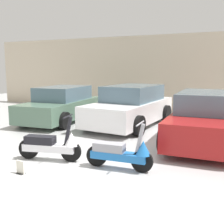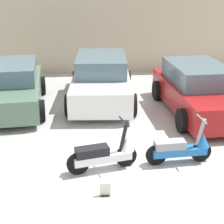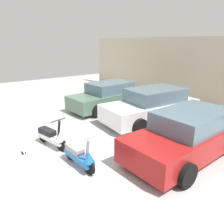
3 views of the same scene
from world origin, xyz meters
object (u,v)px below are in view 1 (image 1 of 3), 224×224
Objects in this scene: car_rear_center at (131,106)px; placard_near_left_scooter at (21,168)px; car_rear_left at (61,105)px; scooter_front_left at (52,144)px; scooter_front_right at (122,153)px; car_rear_right at (206,119)px.

placard_near_left_scooter is at bearing 1.32° from car_rear_center.
car_rear_center is at bearing 93.56° from car_rear_left.
car_rear_left is 0.94× the size of car_rear_center.
placard_near_left_scooter is (-0.25, -5.27, -0.56)m from car_rear_center.
scooter_front_right is (1.63, 0.13, -0.01)m from scooter_front_left.
scooter_front_left is 4.37m from car_rear_center.
car_rear_right is at bearing 62.27° from scooter_front_right.
scooter_front_right is 4.47m from car_rear_center.
car_rear_left is 0.97× the size of car_rear_right.
scooter_front_right is 5.50× the size of placard_near_left_scooter.
scooter_front_left reaches higher than scooter_front_right.
car_rear_left is at bearing 133.51° from scooter_front_right.
placard_near_left_scooter is (-1.70, -1.05, -0.24)m from scooter_front_right.
car_rear_center reaches higher than car_rear_right.
car_rear_right reaches higher than car_rear_left.
scooter_front_left reaches higher than placard_near_left_scooter.
car_rear_center is 5.31m from placard_near_left_scooter.
car_rear_center reaches higher than scooter_front_right.
scooter_front_right reaches higher than placard_near_left_scooter.
car_rear_center reaches higher than scooter_front_left.
car_rear_right is (1.28, 2.90, 0.31)m from scooter_front_right.
car_rear_right reaches higher than scooter_front_left.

